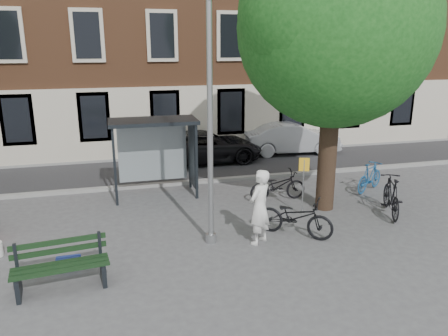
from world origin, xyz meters
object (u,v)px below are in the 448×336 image
painter (260,207)px  bike_c (295,217)px  lamppost (210,138)px  car_silver (291,138)px  bus_shelter (165,139)px  bike_d (392,196)px  bench (61,268)px  notice_sign (304,175)px  car_dark (206,146)px  bike_a (278,186)px  bike_b (370,177)px

painter → bike_c: 1.17m
lamppost → car_silver: lamppost is taller
bus_shelter → bike_d: 7.37m
bus_shelter → bench: size_ratio=1.42×
painter → notice_sign: painter is taller
car_silver → bike_c: bearing=162.3°
bike_d → painter: bearing=33.8°
bus_shelter → lamppost: bearing=-81.6°
car_dark → lamppost: bearing=167.2°
bike_a → bike_b: 3.46m
bike_b → bike_d: (-0.61, -2.10, 0.09)m
bike_c → car_silver: (3.52, 8.56, 0.19)m
bike_a → car_silver: 6.55m
bike_c → car_dark: size_ratio=0.42×
lamppost → notice_sign: bearing=20.8°
lamppost → bus_shelter: size_ratio=2.14×
car_silver → bench: bearing=140.9°
bench → bike_c: bearing=4.8°
bike_b → bike_c: size_ratio=0.83×
bike_d → car_silver: (0.10, 7.87, 0.14)m
bench → bike_b: bearing=15.3°
bike_a → bike_d: (2.85, -2.03, 0.10)m
painter → bench: size_ratio=0.98×
car_dark → car_silver: car_silver is taller
bike_c → car_silver: bearing=16.6°
bus_shelter → bike_b: size_ratio=1.67×
car_silver → bike_b: bearing=-170.3°
bike_d → notice_sign: 2.76m
bike_d → bench: bearing=34.4°
lamppost → car_silver: size_ratio=1.37×
bike_c → bike_a: bearing=27.0°
bike_c → bike_b: bearing=-16.3°
car_dark → notice_sign: 6.94m
bike_c → bike_d: size_ratio=1.04×
lamppost → bench: 4.45m
bike_a → car_silver: car_silver is taller
bike_a → bike_c: bearing=167.8°
bus_shelter → bike_d: bearing=-29.6°
painter → bike_d: painter is taller
lamppost → bike_c: size_ratio=2.95×
notice_sign → painter: bearing=-122.4°
car_dark → bike_a: bearing=-168.4°
bike_b → car_dark: (-4.70, 5.29, 0.17)m
lamppost → notice_sign: lamppost is taller
bike_d → car_silver: 7.87m
bus_shelter → car_silver: bearing=33.9°
bike_a → bench: bearing=121.2°
bike_b → bike_c: (-4.03, -2.80, 0.03)m
lamppost → notice_sign: 3.64m
bench → car_silver: size_ratio=0.45×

